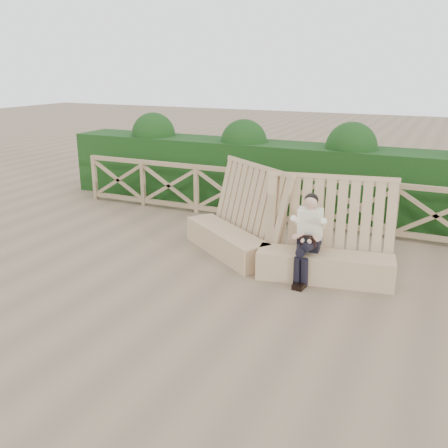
% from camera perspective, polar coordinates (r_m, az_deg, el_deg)
% --- Properties ---
extents(ground, '(60.00, 60.00, 0.00)m').
position_cam_1_polar(ground, '(7.55, -1.31, -7.36)').
color(ground, brown).
rests_on(ground, ground).
extents(bench, '(3.92, 1.85, 1.58)m').
position_cam_1_polar(bench, '(8.32, 5.85, -2.09)').
color(bench, '#9D865A').
rests_on(bench, ground).
extents(woman, '(0.40, 0.82, 1.35)m').
position_cam_1_polar(woman, '(7.75, 9.60, -1.15)').
color(woman, black).
rests_on(woman, ground).
extents(guardrail, '(10.10, 0.09, 1.10)m').
position_cam_1_polar(guardrail, '(10.44, 7.24, 2.85)').
color(guardrail, '#7E6349').
rests_on(guardrail, ground).
extents(hedge, '(12.00, 1.20, 1.50)m').
position_cam_1_polar(hedge, '(11.51, 9.15, 5.16)').
color(hedge, black).
rests_on(hedge, ground).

